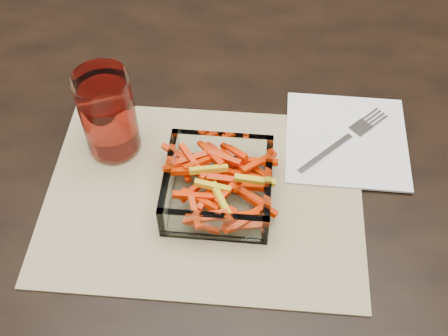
{
  "coord_description": "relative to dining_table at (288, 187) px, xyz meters",
  "views": [
    {
      "loc": [
        -0.1,
        -0.54,
        1.41
      ],
      "look_at": [
        -0.1,
        -0.06,
        0.78
      ],
      "focal_mm": 45.0,
      "sensor_mm": 36.0,
      "label": 1
    }
  ],
  "objects": [
    {
      "name": "napkin",
      "position": [
        0.08,
        0.02,
        0.09
      ],
      "size": [
        0.2,
        0.2,
        0.0
      ],
      "primitive_type": "cube",
      "rotation": [
        0.0,
        0.0,
        -0.08
      ],
      "color": "white",
      "rests_on": "placemat"
    },
    {
      "name": "tumbler",
      "position": [
        -0.27,
        0.01,
        0.16
      ],
      "size": [
        0.08,
        0.08,
        0.14
      ],
      "color": "white",
      "rests_on": "placemat"
    },
    {
      "name": "placemat",
      "position": [
        -0.13,
        -0.08,
        0.09
      ],
      "size": [
        0.47,
        0.36,
        0.0
      ],
      "primitive_type": "cube",
      "rotation": [
        0.0,
        0.0,
        -0.07
      ],
      "color": "tan",
      "rests_on": "dining_table"
    },
    {
      "name": "fork",
      "position": [
        0.08,
        0.02,
        0.1
      ],
      "size": [
        0.15,
        0.13,
        0.0
      ],
      "rotation": [
        0.0,
        0.0,
        -0.85
      ],
      "color": "silver",
      "rests_on": "napkin"
    },
    {
      "name": "dining_table",
      "position": [
        0.0,
        0.0,
        0.0
      ],
      "size": [
        1.6,
        0.9,
        0.75
      ],
      "color": "black",
      "rests_on": "ground"
    },
    {
      "name": "glass_bowl",
      "position": [
        -0.11,
        -0.08,
        0.11
      ],
      "size": [
        0.16,
        0.16,
        0.06
      ],
      "rotation": [
        0.0,
        0.0,
        -0.07
      ],
      "color": "white",
      "rests_on": "placemat"
    }
  ]
}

